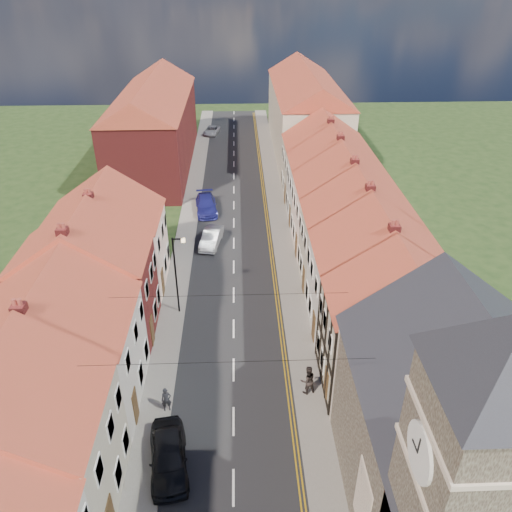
{
  "coord_description": "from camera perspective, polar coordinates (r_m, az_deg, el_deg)",
  "views": [
    {
      "loc": [
        0.53,
        -8.91,
        21.89
      ],
      "look_at": [
        1.69,
        21.86,
        3.5
      ],
      "focal_mm": 35.0,
      "sensor_mm": 36.0,
      "label": 1
    }
  ],
  "objects": [
    {
      "name": "road",
      "position": [
        44.64,
        -2.56,
        1.47
      ],
      "size": [
        7.0,
        90.0,
        0.02
      ],
      "primitive_type": "cube",
      "color": "black",
      "rests_on": "ground"
    },
    {
      "name": "block_right_far",
      "position": [
        66.61,
        5.71,
        16.27
      ],
      "size": [
        8.3,
        24.2,
        10.5
      ],
      "color": "#B3B197",
      "rests_on": "ground"
    },
    {
      "name": "cottage_l_cream",
      "position": [
        24.64,
        -26.28,
        -18.18
      ],
      "size": [
        8.3,
        6.3,
        9.1
      ],
      "color": "#B3B197",
      "rests_on": "ground"
    },
    {
      "name": "car_far",
      "position": [
        50.36,
        -5.71,
        5.83
      ],
      "size": [
        2.56,
        5.14,
        1.44
      ],
      "primitive_type": "imported",
      "rotation": [
        0.0,
        0.0,
        0.11
      ],
      "color": "navy",
      "rests_on": "ground"
    },
    {
      "name": "cottage_r_pink",
      "position": [
        42.54,
        10.0,
        6.19
      ],
      "size": [
        8.3,
        6.0,
        9.0
      ],
      "color": "#FFE4C9",
      "rests_on": "ground"
    },
    {
      "name": "car_mid",
      "position": [
        44.26,
        -5.11,
        2.08
      ],
      "size": [
        2.17,
        4.33,
        1.36
      ],
      "primitive_type": "imported",
      "rotation": [
        0.0,
        0.0,
        -0.18
      ],
      "color": "#B5B8BD",
      "rests_on": "ground"
    },
    {
      "name": "pavement_left",
      "position": [
        44.89,
        -8.19,
        1.41
      ],
      "size": [
        1.8,
        90.0,
        0.12
      ],
      "primitive_type": "cube",
      "color": "gray",
      "rests_on": "ground"
    },
    {
      "name": "pavement_right",
      "position": [
        44.78,
        3.08,
        1.63
      ],
      "size": [
        1.8,
        90.0,
        0.12
      ],
      "primitive_type": "cube",
      "color": "gray",
      "rests_on": "ground"
    },
    {
      "name": "cottage_r_cream_far",
      "position": [
        52.37,
        7.76,
        11.14
      ],
      "size": [
        8.3,
        6.0,
        9.0
      ],
      "color": "#B3B197",
      "rests_on": "ground"
    },
    {
      "name": "cottage_l_brick_mid",
      "position": [
        33.54,
        -18.86,
        -2.19
      ],
      "size": [
        8.3,
        5.7,
        9.1
      ],
      "color": "maroon",
      "rests_on": "ground"
    },
    {
      "name": "pedestrian_right",
      "position": [
        29.68,
        5.92,
        -13.91
      ],
      "size": [
        1.08,
        0.94,
        1.89
      ],
      "primitive_type": "imported",
      "rotation": [
        0.0,
        0.0,
        3.43
      ],
      "color": "black",
      "rests_on": "pavement_right"
    },
    {
      "name": "cottage_r_cream_mid",
      "position": [
        37.82,
        11.52,
        2.77
      ],
      "size": [
        8.3,
        5.2,
        9.0
      ],
      "color": "#B3B197",
      "rests_on": "ground"
    },
    {
      "name": "cottage_r_white_far",
      "position": [
        47.4,
        8.77,
        8.93
      ],
      "size": [
        8.3,
        5.2,
        9.0
      ],
      "color": "beige",
      "rests_on": "ground"
    },
    {
      "name": "cottage_r_white_near",
      "position": [
        33.31,
        13.46,
        -1.62
      ],
      "size": [
        8.3,
        6.0,
        9.0
      ],
      "color": "beige",
      "rests_on": "ground"
    },
    {
      "name": "cottage_r_tudor",
      "position": [
        29.1,
        15.93,
        -7.34
      ],
      "size": [
        8.3,
        5.2,
        9.0
      ],
      "color": "#B3B197",
      "rests_on": "ground"
    },
    {
      "name": "block_left_far",
      "position": [
        61.99,
        -11.58,
        14.72
      ],
      "size": [
        8.3,
        24.2,
        10.5
      ],
      "color": "maroon",
      "rests_on": "ground"
    },
    {
      "name": "car_distant",
      "position": [
        74.5,
        -5.09,
        14.09
      ],
      "size": [
        2.65,
        4.33,
        1.12
      ],
      "primitive_type": "imported",
      "rotation": [
        0.0,
        0.0,
        -0.21
      ],
      "color": "#B6B7BF",
      "rests_on": "ground"
    },
    {
      "name": "lamppost",
      "position": [
        34.52,
        -9.05,
        -1.7
      ],
      "size": [
        0.88,
        0.15,
        6.0
      ],
      "color": "black",
      "rests_on": "pavement_left"
    },
    {
      "name": "cottage_l_pink",
      "position": [
        38.43,
        -16.73,
        2.32
      ],
      "size": [
        8.3,
        6.3,
        8.8
      ],
      "color": "#FFE4C9",
      "rests_on": "ground"
    },
    {
      "name": "cottage_l_white",
      "position": [
        28.96,
        -21.77,
        -9.03
      ],
      "size": [
        8.3,
        6.9,
        8.8
      ],
      "color": "beige",
      "rests_on": "ground"
    },
    {
      "name": "church",
      "position": [
        22.0,
        23.77,
        -19.39
      ],
      "size": [
        11.25,
        14.25,
        15.2
      ],
      "color": "#372D26",
      "rests_on": "ground"
    },
    {
      "name": "pedestrian_left",
      "position": [
        29.15,
        -10.21,
        -15.86
      ],
      "size": [
        0.63,
        0.48,
        1.55
      ],
      "primitive_type": "imported",
      "rotation": [
        0.0,
        0.0,
        0.21
      ],
      "color": "black",
      "rests_on": "pavement_left"
    },
    {
      "name": "car_near",
      "position": [
        26.89,
        -9.99,
        -21.57
      ],
      "size": [
        2.48,
        4.76,
        1.55
      ],
      "primitive_type": "imported",
      "rotation": [
        0.0,
        0.0,
        0.15
      ],
      "color": "black",
      "rests_on": "ground"
    }
  ]
}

